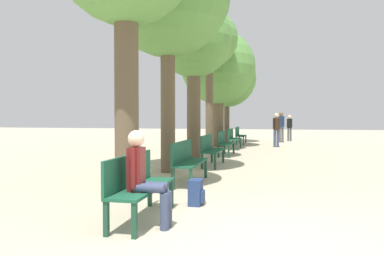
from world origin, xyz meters
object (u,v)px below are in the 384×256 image
at_px(bench_row_3, 224,141).
at_px(pedestrian_near, 276,128).
at_px(bench_row_0, 137,182).
at_px(bench_row_1, 187,159).
at_px(pedestrian_far, 290,126).
at_px(tree_row_2, 194,42).
at_px(tree_row_4, 218,68).
at_px(bench_row_2, 210,148).
at_px(tree_row_3, 210,41).
at_px(bench_row_4, 233,137).
at_px(person_seated, 145,175).
at_px(pedestrian_mid, 281,125).
at_px(tree_row_5, 227,78).
at_px(bench_row_5, 239,134).
at_px(backpack, 196,192).

xyz_separation_m(bench_row_3, pedestrian_near, (1.90, 4.47, 0.40)).
bearing_deg(bench_row_3, bench_row_0, -90.00).
xyz_separation_m(bench_row_1, pedestrian_far, (2.67, 15.17, 0.36)).
xyz_separation_m(tree_row_2, tree_row_4, (0.00, 5.49, -0.20)).
bearing_deg(bench_row_2, tree_row_3, 100.41).
bearing_deg(bench_row_0, pedestrian_near, 81.93).
distance_m(tree_row_3, pedestrian_far, 9.10).
bearing_deg(pedestrian_near, bench_row_4, -141.89).
relative_size(bench_row_2, person_seated, 1.32).
xyz_separation_m(bench_row_4, tree_row_2, (-0.86, -4.35, 3.46)).
xyz_separation_m(bench_row_1, pedestrian_mid, (2.17, 13.93, 0.46)).
height_order(bench_row_4, tree_row_4, tree_row_4).
height_order(tree_row_5, pedestrian_far, tree_row_5).
height_order(bench_row_5, tree_row_3, tree_row_3).
xyz_separation_m(bench_row_1, bench_row_2, (0.00, 2.98, 0.00)).
height_order(bench_row_2, pedestrian_far, pedestrian_far).
relative_size(bench_row_0, pedestrian_near, 1.03).
height_order(bench_row_5, tree_row_2, tree_row_2).
bearing_deg(bench_row_4, bench_row_3, -90.00).
height_order(bench_row_3, tree_row_5, tree_row_5).
height_order(bench_row_2, backpack, bench_row_2).
relative_size(tree_row_3, backpack, 14.03).
bearing_deg(pedestrian_near, pedestrian_far, 80.79).
bearing_deg(tree_row_5, bench_row_0, -86.98).
bearing_deg(tree_row_3, pedestrian_far, 64.85).
bearing_deg(pedestrian_mid, pedestrian_far, 68.03).
height_order(bench_row_0, pedestrian_far, pedestrian_far).
bearing_deg(bench_row_5, bench_row_2, -90.00).
bearing_deg(tree_row_2, bench_row_2, -61.90).
bearing_deg(pedestrian_far, tree_row_2, -108.44).
relative_size(tree_row_5, backpack, 12.64).
height_order(tree_row_3, pedestrian_mid, tree_row_3).
bearing_deg(bench_row_0, tree_row_2, 96.47).
height_order(tree_row_2, tree_row_5, tree_row_2).
bearing_deg(bench_row_4, pedestrian_far, 66.81).
relative_size(bench_row_3, tree_row_2, 0.31).
relative_size(bench_row_3, pedestrian_near, 1.03).
bearing_deg(bench_row_0, tree_row_4, 93.76).
bearing_deg(bench_row_1, tree_row_2, 100.60).
height_order(backpack, pedestrian_mid, pedestrian_mid).
bearing_deg(tree_row_2, person_seated, -82.14).
xyz_separation_m(bench_row_0, backpack, (0.63, 1.02, -0.33)).
height_order(bench_row_0, bench_row_1, same).
relative_size(bench_row_2, bench_row_3, 1.00).
xyz_separation_m(bench_row_5, backpack, (0.63, -13.87, -0.33)).
bearing_deg(tree_row_5, person_seated, -86.25).
xyz_separation_m(tree_row_2, person_seated, (1.09, -7.88, -3.32)).
bearing_deg(bench_row_2, tree_row_2, 118.10).
relative_size(pedestrian_near, pedestrian_far, 1.05).
distance_m(bench_row_4, tree_row_5, 5.44).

